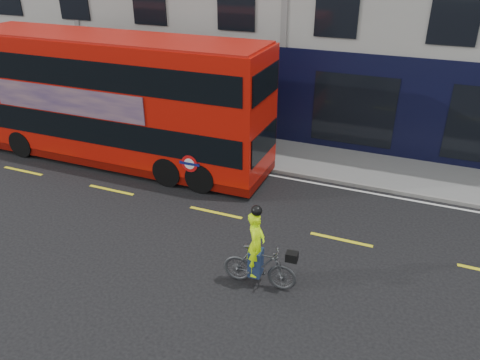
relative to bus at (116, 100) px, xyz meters
The scene contains 7 objects.
ground 6.80m from the bus, 36.76° to the right, with size 120.00×120.00×0.00m, color black.
pavement 6.23m from the bus, 27.98° to the left, with size 60.00×3.00×0.12m, color gray.
kerb 5.74m from the bus, 13.30° to the left, with size 60.00×0.12×0.13m, color gray.
road_edge_line 5.71m from the bus, 10.05° to the left, with size 58.00×0.10×0.01m, color silver.
lane_dashes 6.09m from the bus, 24.32° to the right, with size 58.00×0.12×0.01m, color yellow, non-canonical shape.
bus is the anchor object (origin of this frame).
cyclist 9.25m from the bus, 33.84° to the right, with size 1.90×0.65×2.26m.
Camera 1 is at (5.58, -10.03, 7.66)m, focal length 35.00 mm.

